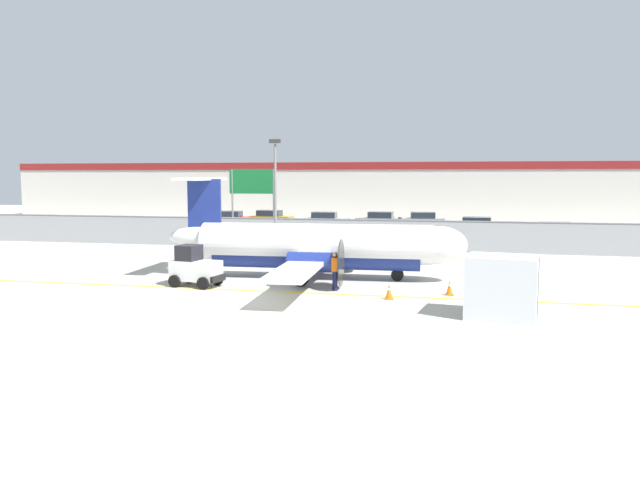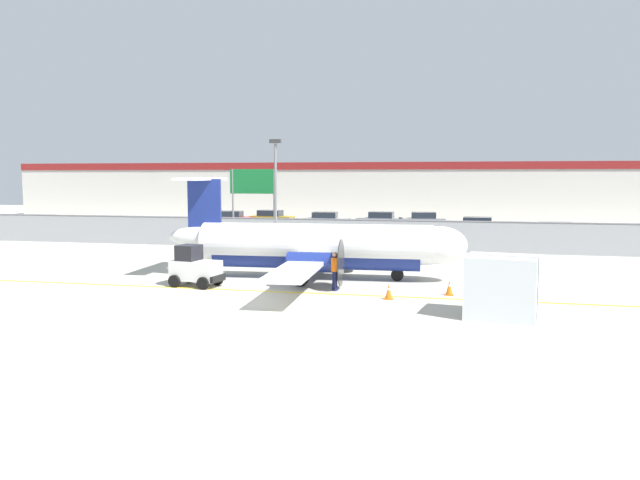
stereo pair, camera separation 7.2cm
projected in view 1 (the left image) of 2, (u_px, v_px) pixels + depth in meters
ground_plane at (287, 292)px, 26.89m from camera, size 140.00×140.00×0.01m
perimeter_fence at (349, 233)px, 42.33m from camera, size 98.00×0.10×2.10m
parking_lot_strip at (371, 234)px, 53.61m from camera, size 98.00×17.00×0.12m
background_building at (393, 191)px, 71.26m from camera, size 91.00×8.10×6.50m
commuter_airplane at (321, 246)px, 30.24m from camera, size 14.77×16.06×4.92m
baggage_tug at (195, 268)px, 28.26m from camera, size 2.48×1.70×1.88m
ground_crew_worker at (335, 269)px, 27.22m from camera, size 0.47×0.51×1.70m
cargo_container at (502, 287)px, 21.99m from camera, size 2.68×2.34×2.20m
traffic_cone_near_left at (450, 288)px, 26.21m from camera, size 0.36×0.36×0.64m
traffic_cone_near_right at (389, 292)px, 25.35m from camera, size 0.36×0.36×0.64m
parked_car_0 at (228, 219)px, 59.07m from camera, size 4.27×2.14×1.58m
parked_car_1 at (271, 218)px, 60.41m from camera, size 4.30×2.21×1.58m
parked_car_2 at (325, 221)px, 57.35m from camera, size 4.26×2.13×1.58m
parked_car_3 at (379, 220)px, 57.71m from camera, size 4.26×2.11×1.58m
parked_car_4 at (421, 221)px, 57.24m from camera, size 4.35×2.32×1.58m
parked_car_5 at (475, 227)px, 50.31m from camera, size 4.32×2.26×1.58m
parked_car_6 at (558, 233)px, 44.61m from camera, size 4.34×2.31×1.58m
apron_light_pole at (275, 187)px, 39.00m from camera, size 0.70×0.30×7.27m
highway_sign at (253, 188)px, 45.89m from camera, size 3.60×0.14×5.50m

